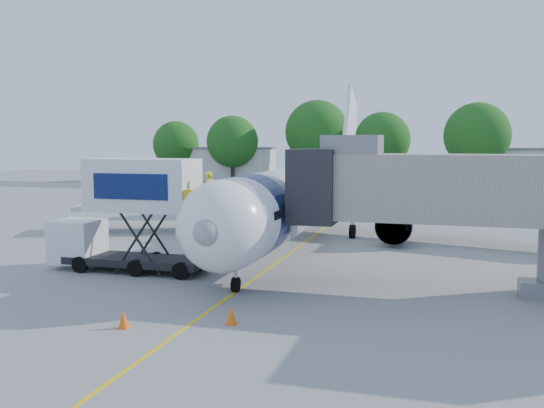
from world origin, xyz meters
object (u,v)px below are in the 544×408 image
(aircraft, at_px, (308,195))
(catering_hiloader, at_px, (131,215))
(jet_bridge, at_px, (435,189))
(ground_tug, at_px, (287,325))

(aircraft, bearing_deg, catering_hiloader, -119.37)
(aircraft, bearing_deg, jet_bridge, -54.30)
(jet_bridge, relative_size, ground_tug, 3.23)
(jet_bridge, bearing_deg, aircraft, 125.70)
(catering_hiloader, bearing_deg, ground_tug, -41.04)
(aircraft, xyz_separation_m, jet_bridge, (7.99, -11.12, 1.39))
(catering_hiloader, bearing_deg, aircraft, 60.63)
(jet_bridge, distance_m, catering_hiloader, 14.34)
(ground_tug, bearing_deg, catering_hiloader, 114.52)
(aircraft, xyz_separation_m, catering_hiloader, (-6.26, -11.12, -0.19))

